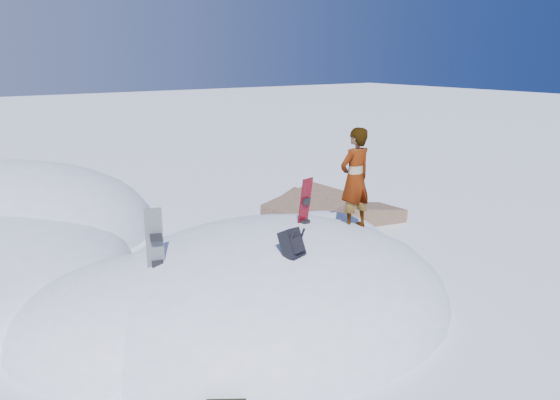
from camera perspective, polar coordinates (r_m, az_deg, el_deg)
ground at (r=10.21m, az=-1.06°, el=-10.99°), size 120.00×120.00×0.00m
snow_mound at (r=10.31m, az=-2.62°, el=-10.74°), size 8.00×6.00×3.00m
rock_outcrop at (r=14.52m, az=4.56°, el=-2.96°), size 4.68×4.41×1.68m
snowboard_red at (r=10.05m, az=2.52°, el=-1.49°), size 0.31×0.28×1.41m
snowboard_dark at (r=9.00m, az=-12.84°, el=-5.46°), size 0.34×0.31×1.49m
backpack at (r=8.63m, az=1.32°, el=-4.56°), size 0.40×0.47×0.53m
person at (r=10.57m, az=7.84°, el=2.22°), size 0.75×0.51×1.98m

